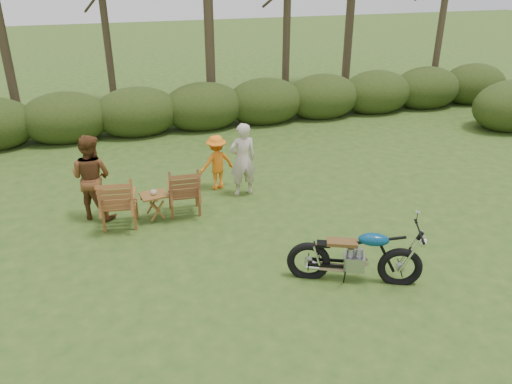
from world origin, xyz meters
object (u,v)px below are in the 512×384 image
object	(u,v)px
side_table	(155,207)
child	(218,188)
adult_a	(243,194)
adult_b	(97,216)
lawn_chair_right	(185,212)
lawn_chair_left	(122,225)
cup	(154,192)
motorcycle	(352,280)

from	to	relation	value
side_table	child	distance (m)	1.90
adult_a	adult_b	bearing A→B (deg)	-1.05
lawn_chair_right	side_table	world-z (taller)	side_table
lawn_chair_right	child	xyz separation A→B (m)	(0.92, 0.97, 0.00)
lawn_chair_right	adult_b	world-z (taller)	adult_b
lawn_chair_left	adult_a	xyz separation A→B (m)	(2.67, 0.63, 0.00)
side_table	adult_b	bearing A→B (deg)	155.94
side_table	child	world-z (taller)	child
cup	adult_b	xyz separation A→B (m)	(-1.12, 0.51, -0.60)
lawn_chair_left	side_table	size ratio (longest dim) A/B	1.91
lawn_chair_right	adult_a	world-z (taller)	adult_a
adult_b	side_table	bearing A→B (deg)	-169.73
lawn_chair_left	side_table	bearing A→B (deg)	-168.76
motorcycle	lawn_chair_right	bearing A→B (deg)	148.60
motorcycle	side_table	xyz separation A→B (m)	(-2.75, 3.08, 0.28)
adult_b	child	world-z (taller)	adult_b
adult_b	adult_a	bearing A→B (deg)	-143.63
motorcycle	lawn_chair_left	distance (m)	4.59
side_table	cup	xyz separation A→B (m)	(-0.00, -0.01, 0.32)
cup	lawn_chair_left	bearing A→B (deg)	-179.28
adult_a	child	world-z (taller)	adult_a
lawn_chair_right	child	size ratio (longest dim) A/B	0.81
lawn_chair_right	cup	distance (m)	0.87
side_table	child	size ratio (longest dim) A/B	0.44
side_table	adult_b	size ratio (longest dim) A/B	0.32
motorcycle	child	world-z (taller)	child
adult_a	child	distance (m)	0.67
adult_b	motorcycle	bearing A→B (deg)	171.54
adult_a	lawn_chair_left	bearing A→B (deg)	10.26
adult_a	adult_b	size ratio (longest dim) A/B	0.95
adult_a	child	xyz separation A→B (m)	(-0.47, 0.48, 0.00)
motorcycle	lawn_chair_left	size ratio (longest dim) A/B	1.91
lawn_chair_left	adult_b	distance (m)	0.69
lawn_chair_right	child	world-z (taller)	child
side_table	child	bearing A→B (deg)	35.48
lawn_chair_left	child	size ratio (longest dim) A/B	0.84
child	lawn_chair_right	bearing A→B (deg)	34.03
child	side_table	bearing A→B (deg)	23.27
side_table	adult_b	distance (m)	1.26
lawn_chair_right	adult_a	bearing A→B (deg)	-156.61
lawn_chair_right	side_table	size ratio (longest dim) A/B	1.82
adult_a	child	size ratio (longest dim) A/B	1.30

